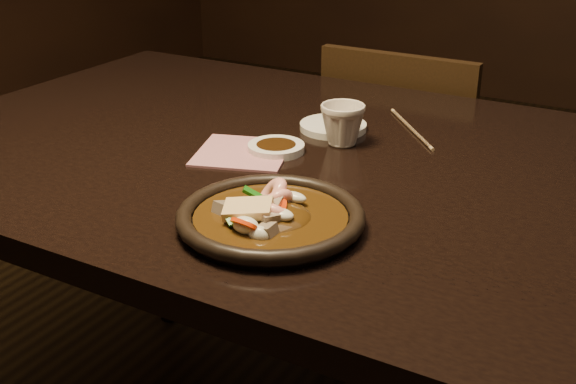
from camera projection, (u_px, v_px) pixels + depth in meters
The scene contains 9 objects.
table at pixel (352, 207), 1.19m from camera, with size 1.60×0.90×0.75m.
chair at pixel (406, 191), 1.81m from camera, with size 0.38×0.38×0.81m.
plate at pixel (271, 218), 0.95m from camera, with size 0.25×0.25×0.03m.
stirfry at pixel (269, 214), 0.95m from camera, with size 0.13×0.15×0.06m.
soy_dish at pixel (276, 148), 1.20m from camera, with size 0.09×0.09×0.01m, color white.
saucer_left at pixel (333, 126), 1.30m from camera, with size 0.12×0.12×0.01m, color white.
tea_cup at pixel (343, 123), 1.22m from camera, with size 0.08×0.07×0.08m, color beige.
chopsticks at pixel (411, 128), 1.30m from camera, with size 0.14×0.17×0.01m.
napkin at pixel (243, 153), 1.20m from camera, with size 0.15×0.15×0.00m, color #AC6A75.
Camera 1 is at (0.44, -0.99, 1.18)m, focal length 45.00 mm.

